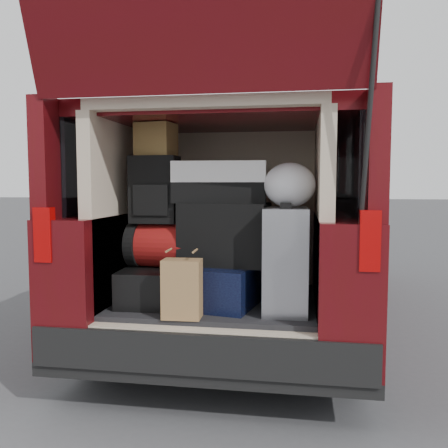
# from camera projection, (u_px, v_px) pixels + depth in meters

# --- Properties ---
(ground) EXTENTS (80.00, 80.00, 0.00)m
(ground) POSITION_uv_depth(u_px,v_px,m) (210.00, 399.00, 2.87)
(ground) COLOR #3E3E40
(ground) RESTS_ON ground
(minivan) EXTENTS (1.90, 5.35, 2.77)m
(minivan) POSITION_uv_depth(u_px,v_px,m) (246.00, 224.00, 4.61)
(minivan) COLOR black
(minivan) RESTS_ON ground
(load_floor) EXTENTS (1.24, 1.05, 0.55)m
(load_floor) POSITION_uv_depth(u_px,v_px,m) (218.00, 340.00, 3.11)
(load_floor) COLOR black
(load_floor) RESTS_ON ground
(black_hardshell) EXTENTS (0.42, 0.57, 0.22)m
(black_hardshell) POSITION_uv_depth(u_px,v_px,m) (158.00, 284.00, 3.01)
(black_hardshell) COLOR black
(black_hardshell) RESTS_ON load_floor
(navy_hardshell) EXTENTS (0.57, 0.65, 0.25)m
(navy_hardshell) POSITION_uv_depth(u_px,v_px,m) (220.00, 283.00, 2.97)
(navy_hardshell) COLOR black
(navy_hardshell) RESTS_ON load_floor
(silver_roller) EXTENTS (0.27, 0.42, 0.61)m
(silver_roller) POSITION_uv_depth(u_px,v_px,m) (285.00, 260.00, 2.77)
(silver_roller) COLOR silver
(silver_roller) RESTS_ON load_floor
(kraft_bag) EXTENTS (0.22, 0.14, 0.33)m
(kraft_bag) POSITION_uv_depth(u_px,v_px,m) (182.00, 289.00, 2.64)
(kraft_bag) COLOR #996D45
(kraft_bag) RESTS_ON load_floor
(red_duffel) EXTENTS (0.45, 0.31, 0.28)m
(red_duffel) POSITION_uv_depth(u_px,v_px,m) (164.00, 245.00, 3.01)
(red_duffel) COLOR maroon
(red_duffel) RESTS_ON black_hardshell
(black_soft_case) EXTENTS (0.55, 0.36, 0.38)m
(black_soft_case) POSITION_uv_depth(u_px,v_px,m) (225.00, 234.00, 2.92)
(black_soft_case) COLOR black
(black_soft_case) RESTS_ON navy_hardshell
(backpack) EXTENTS (0.29, 0.18, 0.42)m
(backpack) POSITION_uv_depth(u_px,v_px,m) (155.00, 190.00, 2.96)
(backpack) COLOR black
(backpack) RESTS_ON red_duffel
(twotone_duffel) EXTENTS (0.58, 0.33, 0.25)m
(twotone_duffel) POSITION_uv_depth(u_px,v_px,m) (220.00, 182.00, 2.94)
(twotone_duffel) COLOR white
(twotone_duffel) RESTS_ON black_soft_case
(grocery_sack_lower) EXTENTS (0.25, 0.21, 0.20)m
(grocery_sack_lower) POSITION_uv_depth(u_px,v_px,m) (156.00, 140.00, 2.97)
(grocery_sack_lower) COLOR brown
(grocery_sack_lower) RESTS_ON backpack
(plastic_bag_right) EXTENTS (0.34, 0.33, 0.26)m
(plastic_bag_right) POSITION_uv_depth(u_px,v_px,m) (290.00, 185.00, 2.77)
(plastic_bag_right) COLOR silver
(plastic_bag_right) RESTS_ON silver_roller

